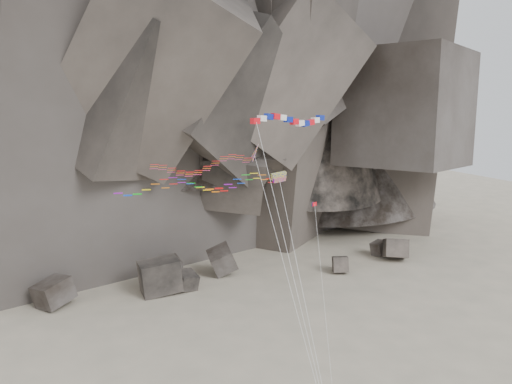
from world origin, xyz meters
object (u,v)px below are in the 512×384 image
object	(u,v)px
parafoil_kite	(194,184)
pennant_kite	(319,252)
banner_kite	(291,121)
delta_kite	(199,165)

from	to	relation	value
parafoil_kite	pennant_kite	bearing A→B (deg)	-32.27
parafoil_kite	pennant_kite	xyz separation A→B (m)	(10.18, -4.59, -6.02)
pennant_kite	banner_kite	bearing A→B (deg)	83.71
delta_kite	parafoil_kite	world-z (taller)	delta_kite
delta_kite	parafoil_kite	bearing A→B (deg)	129.94
banner_kite	delta_kite	bearing A→B (deg)	156.26
delta_kite	pennant_kite	size ratio (longest dim) A/B	1.33
banner_kite	parafoil_kite	distance (m)	10.48
parafoil_kite	pennant_kite	size ratio (longest dim) A/B	1.17
delta_kite	parafoil_kite	xyz separation A→B (m)	(-0.30, 0.70, -1.77)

